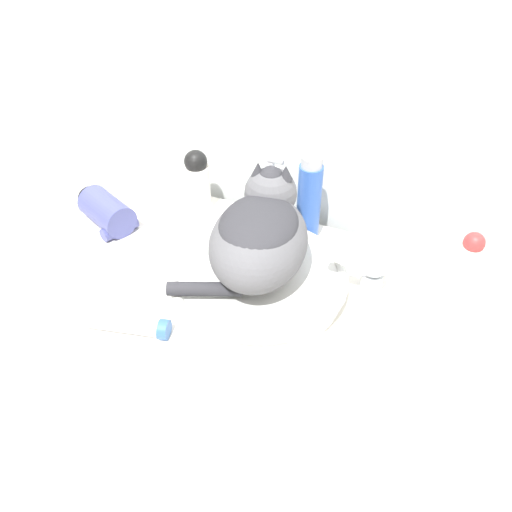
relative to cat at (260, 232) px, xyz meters
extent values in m
cube|color=silver|center=(-0.04, 0.31, 0.24)|extent=(8.00, 0.05, 2.40)
cube|color=white|center=(-0.04, 0.00, -0.55)|extent=(0.95, 0.52, 0.82)
cylinder|color=silver|center=(0.00, -0.01, -0.12)|extent=(0.35, 0.35, 0.04)
torus|color=silver|center=(0.00, -0.01, -0.10)|extent=(0.37, 0.37, 0.02)
ellipsoid|color=#56565B|center=(0.00, -0.01, -0.01)|extent=(0.23, 0.29, 0.15)
ellipsoid|color=#2D2D33|center=(0.00, -0.01, 0.03)|extent=(0.18, 0.22, 0.07)
sphere|color=#56565B|center=(-0.02, 0.09, 0.03)|extent=(0.11, 0.11, 0.11)
sphere|color=#2D2D33|center=(-0.02, 0.09, 0.06)|extent=(0.06, 0.06, 0.06)
cone|color=#2D2D33|center=(0.01, 0.09, 0.09)|extent=(0.03, 0.03, 0.03)
cone|color=#2D2D33|center=(-0.04, 0.08, 0.09)|extent=(0.03, 0.03, 0.03)
cylinder|color=#2D2D33|center=(-0.06, -0.12, -0.08)|extent=(0.14, 0.08, 0.03)
cylinder|color=silver|center=(0.22, 0.07, -0.11)|extent=(0.04, 0.04, 0.05)
cylinder|color=silver|center=(0.17, 0.05, -0.06)|extent=(0.11, 0.06, 0.07)
sphere|color=silver|center=(0.22, 0.07, -0.06)|extent=(0.06, 0.06, 0.06)
cylinder|color=silver|center=(-0.06, 0.20, -0.06)|extent=(0.06, 0.06, 0.15)
cylinder|color=#B7B7BC|center=(-0.06, 0.20, 0.03)|extent=(0.02, 0.02, 0.02)
cylinder|color=#B7B7BC|center=(-0.05, 0.20, 0.04)|extent=(0.04, 0.01, 0.01)
cylinder|color=#335BB7|center=(0.03, 0.20, -0.05)|extent=(0.05, 0.05, 0.19)
cylinder|color=#B7B7BC|center=(0.03, 0.20, 0.06)|extent=(0.05, 0.05, 0.02)
cylinder|color=silver|center=(0.39, 0.20, -0.10)|extent=(0.05, 0.05, 0.09)
sphere|color=red|center=(0.39, 0.20, -0.04)|extent=(0.04, 0.04, 0.04)
cylinder|color=white|center=(-0.25, 0.20, -0.08)|extent=(0.06, 0.06, 0.12)
sphere|color=black|center=(-0.25, 0.20, -0.01)|extent=(0.06, 0.06, 0.06)
cylinder|color=silver|center=(-0.18, -0.22, -0.12)|extent=(0.15, 0.07, 0.03)
cylinder|color=#3866AD|center=(-0.11, -0.20, -0.12)|extent=(0.03, 0.04, 0.04)
cylinder|color=#474C8C|center=(-0.42, 0.05, -0.10)|extent=(0.16, 0.12, 0.08)
cylinder|color=#474C8C|center=(-0.37, 0.03, -0.13)|extent=(0.06, 0.09, 0.03)
cylinder|color=black|center=(-0.49, 0.08, -0.10)|extent=(0.04, 0.06, 0.06)
camera|label=1|loc=(0.34, -0.76, 0.63)|focal=38.00mm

